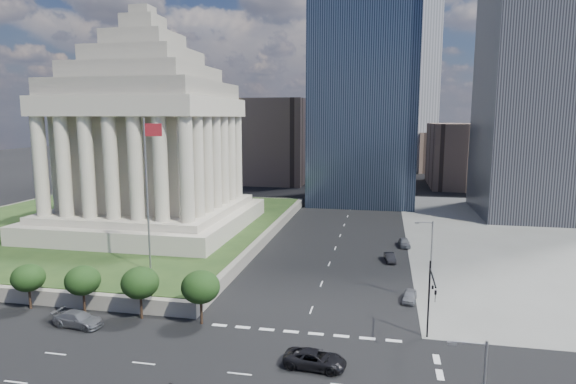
% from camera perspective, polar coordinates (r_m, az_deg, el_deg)
% --- Properties ---
extents(ground, '(500.00, 500.00, 0.00)m').
position_cam_1_polar(ground, '(134.11, 7.93, -0.66)').
color(ground, black).
rests_on(ground, ground).
extents(plaza_terrace, '(66.00, 70.00, 1.80)m').
position_cam_1_polar(plaza_terrace, '(99.82, -20.88, -3.92)').
color(plaza_terrace, slate).
rests_on(plaza_terrace, ground).
extents(plaza_lawn, '(64.00, 68.00, 0.10)m').
position_cam_1_polar(plaza_lawn, '(99.62, -20.91, -3.39)').
color(plaza_lawn, '#1F3817').
rests_on(plaza_lawn, plaza_terrace).
extents(war_memorial, '(34.00, 34.00, 39.00)m').
position_cam_1_polar(war_memorial, '(90.31, -16.31, 8.14)').
color(war_memorial, '#ADA791').
rests_on(war_memorial, plaza_lawn).
extents(flagpole, '(2.52, 0.24, 20.00)m').
position_cam_1_polar(flagpole, '(64.02, -16.26, 0.55)').
color(flagpole, slate).
rests_on(flagpole, plaza_lawn).
extents(tree_row, '(53.00, 4.00, 6.00)m').
position_cam_1_polar(tree_row, '(65.99, -30.74, -9.13)').
color(tree_row, black).
rests_on(tree_row, ground).
extents(midrise_glass, '(26.00, 26.00, 60.00)m').
position_cam_1_polar(midrise_glass, '(127.45, 9.00, 12.36)').
color(midrise_glass, black).
rests_on(midrise_glass, ground).
extents(building_filler_ne, '(20.00, 30.00, 20.00)m').
position_cam_1_polar(building_filler_ne, '(164.31, 19.91, 4.15)').
color(building_filler_ne, brown).
rests_on(building_filler_ne, ground).
extents(building_filler_nw, '(24.00, 30.00, 28.00)m').
position_cam_1_polar(building_filler_nw, '(166.60, -1.72, 6.11)').
color(building_filler_nw, brown).
rests_on(building_filler_nw, ground).
extents(traffic_signal_ne, '(0.30, 5.74, 8.00)m').
position_cam_1_polar(traffic_signal_ne, '(48.95, 16.58, -11.49)').
color(traffic_signal_ne, black).
rests_on(traffic_signal_ne, ground).
extents(street_lamp_north, '(2.13, 0.22, 10.00)m').
position_cam_1_polar(street_lamp_north, '(59.61, 16.45, -7.39)').
color(street_lamp_north, slate).
rests_on(street_lamp_north, ground).
extents(pickup_truck, '(2.97, 5.74, 1.55)m').
position_cam_1_polar(pickup_truck, '(45.10, 3.23, -19.18)').
color(pickup_truck, black).
rests_on(pickup_truck, ground).
extents(suv_grey, '(2.84, 5.74, 1.60)m').
position_cam_1_polar(suv_grey, '(57.20, -23.63, -13.63)').
color(suv_grey, '#53555A').
rests_on(suv_grey, ground).
extents(parked_sedan_near, '(2.09, 4.02, 1.31)m').
position_cam_1_polar(parked_sedan_near, '(61.05, 14.21, -11.86)').
color(parked_sedan_near, gray).
rests_on(parked_sedan_near, ground).
extents(parked_sedan_mid, '(4.13, 1.95, 1.31)m').
position_cam_1_polar(parked_sedan_mid, '(76.09, 11.98, -7.61)').
color(parked_sedan_mid, black).
rests_on(parked_sedan_mid, ground).
extents(parked_sedan_far, '(4.47, 2.07, 1.48)m').
position_cam_1_polar(parked_sedan_far, '(85.14, 13.62, -5.84)').
color(parked_sedan_far, slate).
rests_on(parked_sedan_far, ground).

